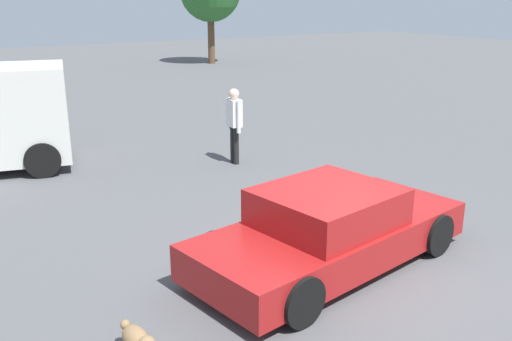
# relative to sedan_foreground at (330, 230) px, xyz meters

# --- Properties ---
(ground_plane) EXTENTS (80.00, 80.00, 0.00)m
(ground_plane) POSITION_rel_sedan_foreground_xyz_m (0.26, -0.10, -0.55)
(ground_plane) COLOR #515154
(sedan_foreground) EXTENTS (4.51, 2.39, 1.18)m
(sedan_foreground) POSITION_rel_sedan_foreground_xyz_m (0.00, 0.00, 0.00)
(sedan_foreground) COLOR maroon
(sedan_foreground) RESTS_ON ground_plane
(dog) EXTENTS (0.28, 0.70, 0.41)m
(dog) POSITION_rel_sedan_foreground_xyz_m (-3.14, -0.68, -0.29)
(dog) COLOR olive
(dog) RESTS_ON ground_plane
(pedestrian) EXTENTS (0.28, 0.57, 1.74)m
(pedestrian) POSITION_rel_sedan_foreground_xyz_m (1.47, 5.21, 0.49)
(pedestrian) COLOR black
(pedestrian) RESTS_ON ground_plane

